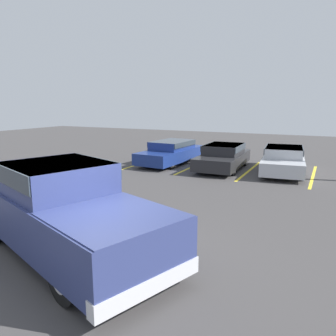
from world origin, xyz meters
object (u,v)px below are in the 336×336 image
(pickup_truck, at_px, (66,210))
(parked_sedan_b, at_px, (223,156))
(parked_sedan_a, at_px, (172,151))
(parked_sedan_c, at_px, (283,159))

(pickup_truck, xyz_separation_m, parked_sedan_b, (0.26, 10.15, -0.31))
(pickup_truck, bearing_deg, parked_sedan_a, 123.96)
(parked_sedan_b, height_order, parked_sedan_c, parked_sedan_b)
(parked_sedan_a, bearing_deg, parked_sedan_b, 87.19)
(parked_sedan_a, xyz_separation_m, parked_sedan_c, (5.57, 0.06, 0.00))
(parked_sedan_b, distance_m, parked_sedan_c, 2.71)
(parked_sedan_a, distance_m, parked_sedan_b, 2.90)
(parked_sedan_a, relative_size, parked_sedan_c, 1.05)
(pickup_truck, height_order, parked_sedan_c, pickup_truck)
(pickup_truck, height_order, parked_sedan_b, pickup_truck)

